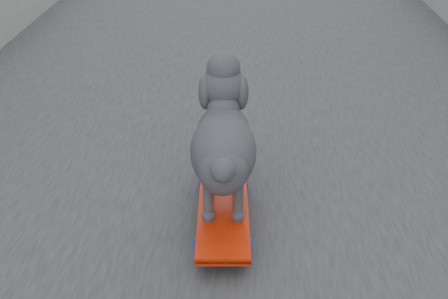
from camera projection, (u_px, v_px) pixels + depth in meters
skateboard at (223, 208)px, 1.55m from camera, size 0.17×0.50×0.07m
poodle at (223, 141)px, 1.46m from camera, size 0.20×0.45×0.37m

